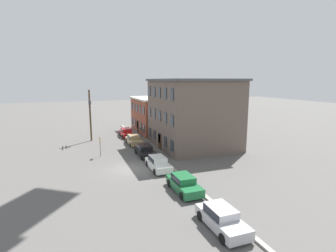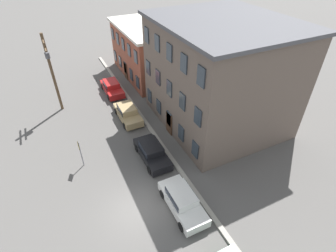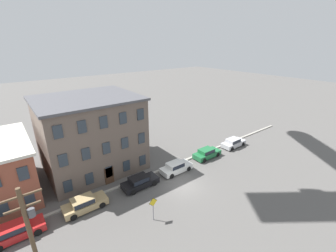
{
  "view_description": "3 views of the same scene",
  "coord_description": "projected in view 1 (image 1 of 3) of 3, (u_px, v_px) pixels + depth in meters",
  "views": [
    {
      "loc": [
        27.41,
        -5.69,
        9.69
      ],
      "look_at": [
        1.69,
        4.0,
        4.86
      ],
      "focal_mm": 28.0,
      "sensor_mm": 36.0,
      "label": 1
    },
    {
      "loc": [
        11.03,
        -2.83,
        15.62
      ],
      "look_at": [
        -0.64,
        2.83,
        5.93
      ],
      "focal_mm": 28.0,
      "sensor_mm": 36.0,
      "label": 2
    },
    {
      "loc": [
        -15.35,
        -17.01,
        16.33
      ],
      "look_at": [
        -0.04,
        3.05,
        6.85
      ],
      "focal_mm": 24.0,
      "sensor_mm": 36.0,
      "label": 3
    }
  ],
  "objects": [
    {
      "name": "ground_plane",
      "position": [
        129.0,
        169.0,
        28.91
      ],
      "size": [
        200.0,
        200.0,
        0.0
      ],
      "primitive_type": "plane",
      "color": "#565451"
    },
    {
      "name": "kerb_strip",
      "position": [
        167.0,
        164.0,
        30.46
      ],
      "size": [
        56.0,
        0.36,
        0.16
      ],
      "primitive_type": "cube",
      "color": "#9E998E",
      "rests_on": "ground_plane"
    },
    {
      "name": "apartment_corner",
      "position": [
        164.0,
        114.0,
        50.31
      ],
      "size": [
        11.59,
        10.97,
        6.44
      ],
      "color": "brown",
      "rests_on": "ground_plane"
    },
    {
      "name": "apartment_midblock",
      "position": [
        193.0,
        113.0,
        38.21
      ],
      "size": [
        12.33,
        10.78,
        9.87
      ],
      "color": "#66564C",
      "rests_on": "ground_plane"
    },
    {
      "name": "car_red",
      "position": [
        126.0,
        132.0,
        45.37
      ],
      "size": [
        4.4,
        1.92,
        1.43
      ],
      "color": "#B21E1E",
      "rests_on": "ground_plane"
    },
    {
      "name": "car_tan",
      "position": [
        134.0,
        140.0,
        39.83
      ],
      "size": [
        4.4,
        1.92,
        1.43
      ],
      "color": "tan",
      "rests_on": "ground_plane"
    },
    {
      "name": "car_black",
      "position": [
        145.0,
        150.0,
        33.78
      ],
      "size": [
        4.4,
        1.92,
        1.43
      ],
      "color": "black",
      "rests_on": "ground_plane"
    },
    {
      "name": "car_white",
      "position": [
        158.0,
        163.0,
        28.7
      ],
      "size": [
        4.4,
        1.92,
        1.43
      ],
      "color": "silver",
      "rests_on": "ground_plane"
    },
    {
      "name": "car_green",
      "position": [
        184.0,
        183.0,
        23.05
      ],
      "size": [
        4.4,
        1.92,
        1.43
      ],
      "color": "#1E6638",
      "rests_on": "ground_plane"
    },
    {
      "name": "car_silver",
      "position": [
        222.0,
        217.0,
        17.28
      ],
      "size": [
        4.4,
        1.92,
        1.43
      ],
      "color": "#B7B7BC",
      "rests_on": "ground_plane"
    },
    {
      "name": "caution_sign",
      "position": [
        100.0,
        143.0,
        33.29
      ],
      "size": [
        0.94,
        0.08,
        2.6
      ],
      "color": "slate",
      "rests_on": "ground_plane"
    },
    {
      "name": "utility_pole",
      "position": [
        90.0,
        112.0,
        41.6
      ],
      "size": [
        2.4,
        0.44,
        8.19
      ],
      "color": "brown",
      "rests_on": "ground_plane"
    }
  ]
}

